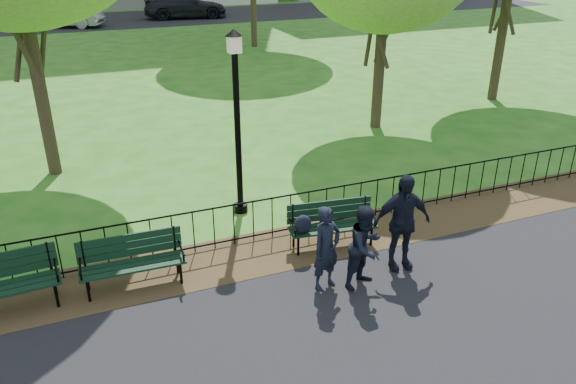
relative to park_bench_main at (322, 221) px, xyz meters
name	(u,v)px	position (x,y,z in m)	size (l,w,h in m)	color
ground	(364,278)	(0.24, -1.27, -0.58)	(120.00, 120.00, 0.00)	#296019
dirt_strip	(327,239)	(0.24, 0.23, -0.57)	(60.00, 1.60, 0.01)	#3A2B17
far_street	(121,20)	(0.24, 33.73, -0.58)	(70.00, 9.00, 0.01)	black
iron_fence	(318,207)	(0.24, 0.73, -0.08)	(24.06, 0.06, 1.00)	black
park_bench_main	(322,221)	(0.00, 0.00, 0.00)	(1.77, 0.75, 0.97)	black
park_bench_left_a	(132,256)	(-3.59, 0.07, -0.01)	(1.80, 0.61, 1.01)	black
lamppost	(237,118)	(-1.00, 2.09, 1.57)	(0.35, 0.35, 3.95)	black
person_left	(326,248)	(-0.51, -1.26, 0.19)	(0.56, 0.37, 1.53)	black
person_mid	(365,246)	(0.14, -1.44, 0.18)	(0.73, 0.38, 1.51)	black
person_right	(402,222)	(1.01, -1.17, 0.35)	(1.08, 0.44, 1.84)	black
taxi	(19,15)	(-6.18, 32.94, 0.18)	(1.78, 4.43, 1.51)	yellow
sedan_silver	(63,14)	(-3.54, 31.53, 0.25)	(1.74, 5.00, 1.65)	#989B9F
sedan_dark	(185,6)	(4.68, 32.78, 0.26)	(2.34, 5.77, 1.67)	black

